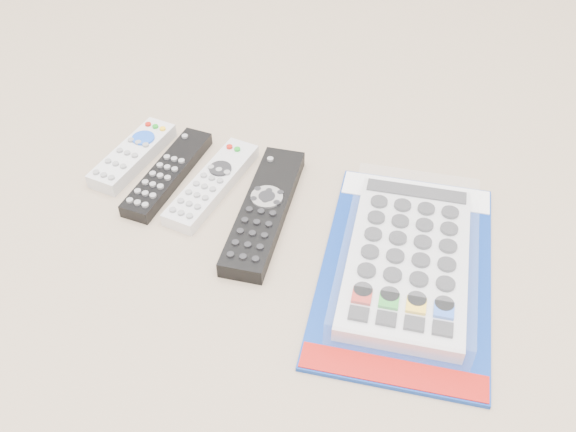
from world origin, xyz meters
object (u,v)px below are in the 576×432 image
(remote_silver_dvd, at_px, (212,184))
(jumbo_remote_packaged, at_px, (408,258))
(remote_large_black, at_px, (264,210))
(remote_small_grey, at_px, (133,155))
(remote_slim_black, at_px, (168,173))

(remote_silver_dvd, relative_size, jumbo_remote_packaged, 0.53)
(remote_large_black, xyz_separation_m, jumbo_remote_packaged, (0.20, -0.02, 0.01))
(remote_small_grey, bearing_deg, remote_silver_dvd, -1.64)
(remote_small_grey, bearing_deg, remote_large_black, -5.38)
(remote_small_grey, distance_m, remote_slim_black, 0.07)
(remote_slim_black, xyz_separation_m, remote_large_black, (0.16, -0.02, 0.00))
(remote_small_grey, xyz_separation_m, remote_slim_black, (0.07, -0.02, -0.00))
(remote_silver_dvd, xyz_separation_m, jumbo_remote_packaged, (0.28, -0.05, 0.01))
(jumbo_remote_packaged, bearing_deg, remote_small_grey, 163.25)
(remote_silver_dvd, height_order, remote_large_black, remote_large_black)
(remote_small_grey, bearing_deg, remote_slim_black, -9.90)
(jumbo_remote_packaged, bearing_deg, remote_slim_black, 164.44)
(remote_slim_black, bearing_deg, jumbo_remote_packaged, -6.35)
(remote_slim_black, height_order, jumbo_remote_packaged, jumbo_remote_packaged)
(remote_large_black, height_order, jumbo_remote_packaged, jumbo_remote_packaged)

